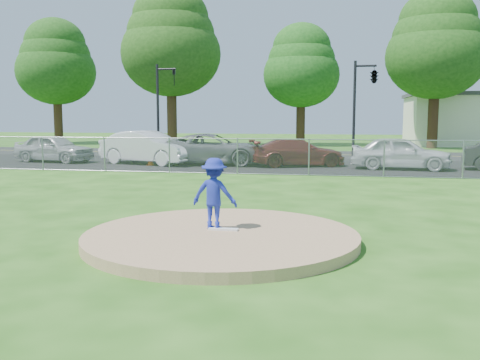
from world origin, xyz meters
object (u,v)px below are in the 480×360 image
at_px(parked_car_darkred, 298,153).
at_px(parked_car_gray, 212,149).
at_px(tree_right, 436,44).
at_px(tree_far_left, 56,61).
at_px(parked_car_silver, 54,148).
at_px(pitcher, 214,194).
at_px(tree_center, 301,65).
at_px(traffic_signal_left, 161,101).
at_px(tree_left, 171,41).
at_px(traffic_signal_center, 372,78).
at_px(traffic_cone, 151,159).
at_px(parked_car_pearl, 401,153).
at_px(parked_car_white, 148,148).

bearing_deg(parked_car_darkred, parked_car_gray, 70.36).
bearing_deg(tree_right, tree_far_left, 178.15).
height_order(parked_car_silver, parked_car_gray, parked_car_gray).
distance_m(pitcher, parked_car_gray, 16.13).
height_order(tree_far_left, pitcher, tree_far_left).
relative_size(tree_center, traffic_signal_left, 1.76).
bearing_deg(tree_far_left, traffic_signal_left, -39.73).
bearing_deg(parked_car_darkred, tree_left, 17.57).
relative_size(traffic_signal_center, pitcher, 3.89).
bearing_deg(traffic_cone, pitcher, -65.31).
height_order(traffic_signal_center, parked_car_gray, traffic_signal_center).
bearing_deg(parked_car_pearl, pitcher, 166.05).
xyz_separation_m(traffic_signal_center, parked_car_darkred, (-3.75, -6.05, -3.93)).
xyz_separation_m(tree_far_left, parked_car_darkred, (22.22, -17.05, -6.38)).
xyz_separation_m(tree_right, parked_car_pearl, (-4.01, -16.66, -6.88)).
xyz_separation_m(traffic_signal_left, pitcher, (8.55, -21.68, -2.44)).
height_order(traffic_signal_center, parked_car_silver, traffic_signal_center).
bearing_deg(parked_car_gray, tree_center, -13.60).
distance_m(traffic_signal_center, parked_car_pearl, 7.76).
relative_size(tree_left, parked_car_white, 2.46).
bearing_deg(traffic_signal_left, parked_car_pearl, -25.83).
distance_m(tree_center, parked_car_silver, 22.28).
bearing_deg(traffic_signal_center, traffic_cone, -147.59).
distance_m(parked_car_white, parked_car_darkred, 7.57).
bearing_deg(parked_car_pearl, traffic_cone, 96.57).
relative_size(traffic_signal_left, parked_car_darkred, 1.22).
distance_m(tree_far_left, parked_car_white, 23.51).
distance_m(traffic_signal_left, pitcher, 23.43).
bearing_deg(parked_car_white, tree_far_left, 57.29).
height_order(parked_car_gray, parked_car_pearl, parked_car_gray).
bearing_deg(traffic_signal_center, parked_car_darkred, -121.75).
bearing_deg(tree_right, pitcher, -106.21).
bearing_deg(parked_car_gray, parked_car_pearl, -98.05).
xyz_separation_m(tree_left, parked_car_white, (3.66, -15.30, -7.39)).
bearing_deg(tree_left, traffic_signal_left, -76.04).
xyz_separation_m(tree_far_left, parked_car_silver, (9.31, -17.08, -6.32)).
distance_m(parked_car_silver, parked_car_white, 5.35).
xyz_separation_m(traffic_signal_center, parked_car_silver, (-16.66, -6.08, -3.87)).
xyz_separation_m(parked_car_silver, parked_car_pearl, (17.68, -0.58, 0.02)).
bearing_deg(parked_car_white, parked_car_silver, 104.69).
height_order(tree_center, traffic_signal_left, tree_center).
relative_size(tree_left, traffic_signal_center, 2.24).
relative_size(tree_center, parked_car_silver, 2.28).
height_order(traffic_signal_center, parked_car_darkred, traffic_signal_center).
bearing_deg(traffic_signal_left, parked_car_white, -77.24).
relative_size(parked_car_silver, parked_car_pearl, 0.97).
bearing_deg(tree_far_left, tree_right, -1.85).
xyz_separation_m(traffic_signal_left, parked_car_white, (1.43, -6.30, -2.51)).
height_order(tree_left, traffic_signal_center, tree_left).
relative_size(tree_far_left, parked_car_pearl, 2.42).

